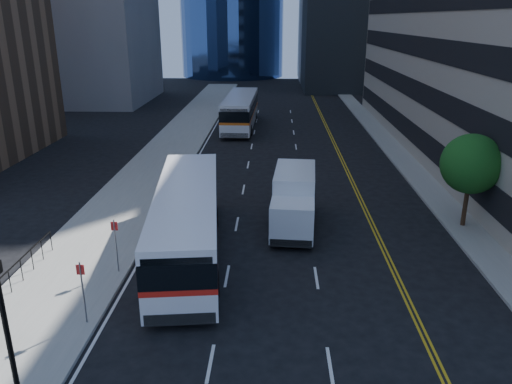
# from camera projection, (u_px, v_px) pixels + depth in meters

# --- Properties ---
(ground) EXTENTS (160.00, 160.00, 0.00)m
(ground) POSITION_uv_depth(u_px,v_px,m) (308.00, 301.00, 20.35)
(ground) COLOR black
(ground) RESTS_ON ground
(sidewalk_west) EXTENTS (5.00, 90.00, 0.15)m
(sidewalk_west) POSITION_uv_depth(u_px,v_px,m) (173.00, 148.00, 44.29)
(sidewalk_west) COLOR gray
(sidewalk_west) RESTS_ON ground
(sidewalk_east) EXTENTS (2.00, 90.00, 0.15)m
(sidewalk_east) POSITION_uv_depth(u_px,v_px,m) (394.00, 150.00, 43.60)
(sidewalk_east) COLOR gray
(sidewalk_east) RESTS_ON ground
(street_tree) EXTENTS (3.20, 3.20, 5.10)m
(street_tree) POSITION_uv_depth(u_px,v_px,m) (471.00, 164.00, 26.38)
(street_tree) COLOR #332114
(street_tree) RESTS_ON sidewalk_east
(lamp_post) EXTENTS (0.28, 0.28, 4.56)m
(lamp_post) POSITION_uv_depth(u_px,v_px,m) (6.00, 325.00, 14.12)
(lamp_post) COLOR black
(lamp_post) RESTS_ON sidewalk_west
(bus_front) EXTENTS (4.32, 13.23, 3.35)m
(bus_front) POSITION_uv_depth(u_px,v_px,m) (187.00, 220.00, 23.78)
(bus_front) COLOR white
(bus_front) RESTS_ON ground
(bus_rear) EXTENTS (3.16, 13.10, 3.36)m
(bus_rear) POSITION_uv_depth(u_px,v_px,m) (241.00, 110.00, 52.21)
(bus_rear) COLOR white
(bus_rear) RESTS_ON ground
(box_truck) EXTENTS (2.64, 6.51, 3.05)m
(box_truck) POSITION_uv_depth(u_px,v_px,m) (294.00, 199.00, 27.14)
(box_truck) COLOR silver
(box_truck) RESTS_ON ground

